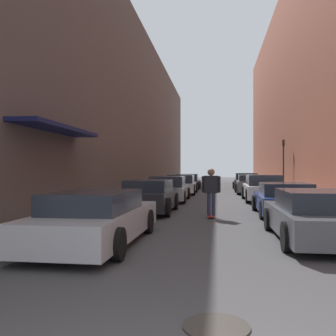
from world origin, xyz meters
TOP-DOWN VIEW (x-y plane):
  - ground at (0.00, 21.01)m, footprint 115.55×115.55m
  - curb_strip_left at (-4.32, 26.26)m, footprint 1.80×52.52m
  - curb_strip_right at (4.32, 26.26)m, footprint 1.80×52.52m
  - building_row_left at (-7.22, 26.26)m, footprint 4.90×52.52m
  - building_row_right at (7.22, 26.26)m, footprint 4.90×52.52m
  - parked_car_left_0 at (-2.48, 5.90)m, footprint 1.89×4.77m
  - parked_car_left_1 at (-2.41, 11.86)m, footprint 1.86×4.01m
  - parked_car_left_2 at (-2.39, 17.19)m, footprint 1.99×4.69m
  - parked_car_left_3 at (-2.26, 22.94)m, footprint 1.97×4.81m
  - parked_car_left_4 at (-2.32, 28.88)m, footprint 2.04×3.95m
  - parked_car_right_0 at (2.43, 6.90)m, footprint 2.08×4.31m
  - parked_car_right_1 at (2.48, 11.79)m, footprint 1.98×4.31m
  - parked_car_right_2 at (2.43, 17.74)m, footprint 1.93×4.64m
  - parked_car_right_3 at (2.36, 23.69)m, footprint 2.01×4.09m
  - parked_car_right_4 at (2.42, 28.78)m, footprint 2.03×4.61m
  - skateboarder at (-0.09, 10.74)m, footprint 0.64×0.78m
  - manhole_cover at (0.11, 1.92)m, footprint 0.70×0.70m
  - traffic_light at (4.72, 25.05)m, footprint 0.16×0.22m

SIDE VIEW (x-z plane):
  - ground at x=0.00m, z-range 0.00..0.00m
  - manhole_cover at x=0.11m, z-range 0.00..0.02m
  - curb_strip_left at x=-4.32m, z-range 0.00..0.12m
  - curb_strip_right at x=4.32m, z-range 0.00..0.12m
  - parked_car_right_1 at x=2.48m, z-range -0.01..1.14m
  - parked_car_right_0 at x=2.43m, z-range -0.01..1.14m
  - parked_car_left_0 at x=-2.48m, z-range -0.01..1.15m
  - parked_car_left_1 at x=-2.41m, z-range -0.01..1.23m
  - parked_car_left_2 at x=-2.39m, z-range -0.03..1.26m
  - parked_car_left_4 at x=-2.32m, z-range -0.02..1.25m
  - parked_car_left_3 at x=-2.26m, z-range -0.02..1.27m
  - parked_car_right_3 at x=2.36m, z-range -0.01..1.26m
  - parked_car_right_4 at x=2.42m, z-range -0.03..1.32m
  - parked_car_right_2 at x=2.43m, z-range -0.02..1.34m
  - skateboarder at x=-0.09m, z-range 0.19..1.86m
  - traffic_light at x=4.72m, z-range 0.54..4.14m
  - building_row_left at x=-7.22m, z-range 0.00..12.09m
  - building_row_right at x=7.22m, z-range 0.00..15.94m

